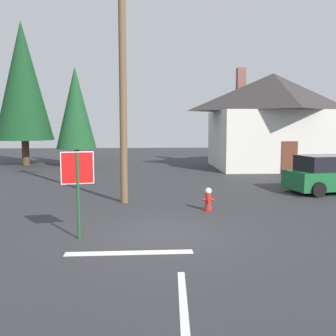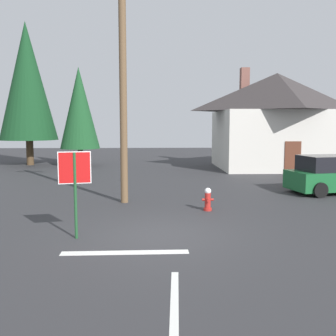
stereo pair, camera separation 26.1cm
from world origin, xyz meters
name	(u,v)px [view 1 (the left image)]	position (x,y,z in m)	size (l,w,h in m)	color
ground_plane	(161,236)	(0.00, 0.00, -0.05)	(80.00, 80.00, 0.10)	#2D2D30
lane_stop_bar	(129,253)	(-0.80, -1.52, 0.00)	(3.01, 0.30, 0.01)	silver
lane_center_stripe	(185,321)	(0.20, -4.76, 0.00)	(3.96, 0.14, 0.01)	silver
stop_sign_near	(78,176)	(-2.18, -0.32, 1.66)	(0.83, 0.19, 2.31)	#1E4C28
fire_hydrant	(208,199)	(1.75, 2.90, 0.40)	(0.41, 0.35, 0.81)	#AD231E
utility_pole	(123,81)	(-1.29, 4.44, 4.64)	(1.60, 0.28, 8.93)	brown
house	(272,119)	(8.28, 16.31, 3.38)	(8.51, 7.47, 7.03)	beige
parked_car	(333,175)	(7.85, 6.29, 0.79)	(4.48, 2.68, 1.66)	#195B2D
pine_tree_tall_left	(23,81)	(-9.46, 18.76, 6.15)	(4.18, 4.18, 10.46)	#4C3823
pine_tree_mid_left	(76,108)	(-5.54, 17.89, 4.19)	(2.85, 2.85, 7.11)	#4C3823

